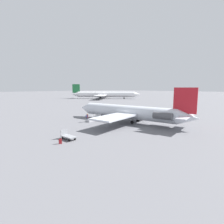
% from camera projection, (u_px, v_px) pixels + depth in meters
% --- Properties ---
extents(ground_plane, '(600.00, 600.00, 0.00)m').
position_uv_depth(ground_plane, '(126.00, 122.00, 36.42)').
color(ground_plane, slate).
extents(airplane_main, '(27.29, 20.51, 7.09)m').
position_uv_depth(airplane_main, '(130.00, 112.00, 35.58)').
color(airplane_main, silver).
rests_on(airplane_main, ground).
extents(airplane_far_left, '(37.32, 31.95, 9.14)m').
position_uv_depth(airplane_far_left, '(105.00, 94.00, 111.27)').
color(airplane_far_left, white).
rests_on(airplane_far_left, ground).
extents(boarding_stairs, '(1.59, 4.12, 1.74)m').
position_uv_depth(boarding_stairs, '(92.00, 119.00, 36.95)').
color(boarding_stairs, '#B2B2B7').
rests_on(boarding_stairs, ground).
extents(passenger, '(0.37, 0.56, 1.74)m').
position_uv_depth(passenger, '(87.00, 117.00, 36.10)').
color(passenger, '#23232D').
rests_on(passenger, ground).
extents(luggage_cart, '(2.29, 1.29, 1.22)m').
position_uv_depth(luggage_cart, '(68.00, 136.00, 23.96)').
color(luggage_cart, gray).
rests_on(luggage_cart, ground).
extents(suitcase, '(0.32, 0.41, 0.88)m').
position_uv_depth(suitcase, '(60.00, 141.00, 22.13)').
color(suitcase, maroon).
rests_on(suitcase, ground).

